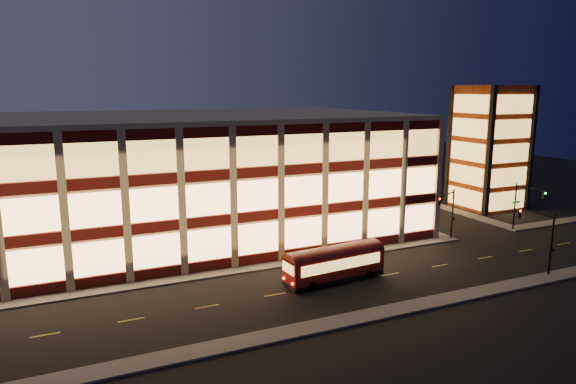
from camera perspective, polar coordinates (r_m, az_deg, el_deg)
name	(u,v)px	position (r m, az deg, el deg)	size (l,w,h in m)	color
ground	(270,270)	(51.00, -2.03, -8.61)	(200.00, 200.00, 0.00)	black
sidewalk_office_south	(238,270)	(50.87, -5.63, -8.62)	(54.00, 2.00, 0.15)	#514F4C
sidewalk_office_east	(371,210)	(75.90, 9.20, -2.01)	(2.00, 30.00, 0.15)	#514F4C
sidewalk_tower_south	(548,223)	(75.78, 26.89, -3.14)	(14.00, 2.00, 0.15)	#514F4C
sidewalk_tower_west	(431,203)	(82.39, 15.60, -1.24)	(2.00, 30.00, 0.15)	#514F4C
sidewalk_near	(335,322)	(40.17, 5.28, -14.24)	(100.00, 2.00, 0.15)	#514F4C
office_building	(195,174)	(63.97, -10.30, 2.02)	(50.45, 30.45, 14.50)	tan
stair_tower	(489,148)	(81.38, 21.45, 4.62)	(8.60, 8.60, 18.00)	#8C3814
traffic_signal_far	(448,207)	(61.62, 17.32, -1.64)	(3.79, 1.87, 6.00)	black
traffic_signal_right	(525,200)	(69.00, 24.84, -0.84)	(1.20, 4.37, 6.00)	black
traffic_signal_near	(539,230)	(54.99, 26.14, -3.81)	(0.32, 4.45, 6.00)	black
trolley_bus	(334,262)	(47.79, 5.17, -7.72)	(9.90, 3.29, 3.29)	maroon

